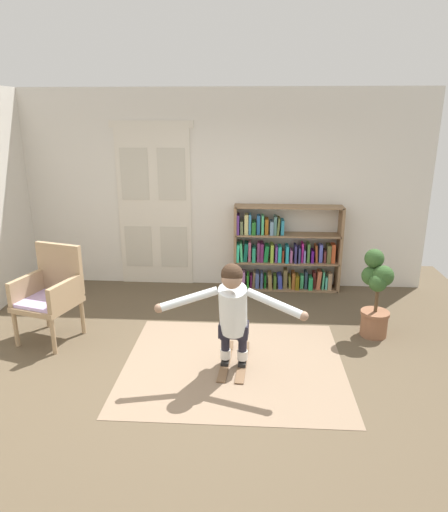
% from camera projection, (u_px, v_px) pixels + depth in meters
% --- Properties ---
extents(ground_plane, '(7.20, 7.20, 0.00)m').
position_uv_depth(ground_plane, '(207.00, 371.00, 4.71)').
color(ground_plane, brown).
extents(back_wall, '(6.00, 0.10, 2.90)m').
position_uv_depth(back_wall, '(223.00, 191.00, 6.75)').
color(back_wall, silver).
rests_on(back_wall, ground).
extents(double_door, '(1.22, 0.05, 2.45)m').
position_uv_depth(double_door, '(155.00, 205.00, 6.82)').
color(double_door, beige).
rests_on(double_door, ground).
extents(rug, '(2.31, 1.97, 0.01)m').
position_uv_depth(rug, '(234.00, 364.00, 4.82)').
color(rug, '#88715A').
rests_on(rug, ground).
extents(bookshelf, '(1.57, 0.30, 1.27)m').
position_uv_depth(bookshelf, '(281.00, 254.00, 6.77)').
color(bookshelf, '#856749').
rests_on(bookshelf, ground).
extents(wicker_chair, '(0.74, 0.74, 1.10)m').
position_uv_depth(wicker_chair, '(51.00, 291.00, 5.26)').
color(wicker_chair, tan).
rests_on(wicker_chair, ground).
extents(potted_plant, '(0.35, 0.39, 1.06)m').
position_uv_depth(potted_plant, '(376.00, 294.00, 5.31)').
color(potted_plant, brown).
rests_on(potted_plant, ground).
extents(skis_pair, '(0.32, 0.78, 0.07)m').
position_uv_depth(skis_pair, '(234.00, 361.00, 4.84)').
color(skis_pair, brown).
rests_on(skis_pair, rug).
extents(person_skier, '(1.45, 0.59, 1.13)m').
position_uv_depth(person_skier, '(233.00, 309.00, 4.49)').
color(person_skier, white).
rests_on(person_skier, skis_pair).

